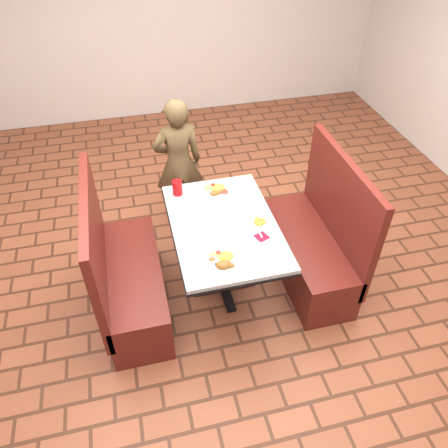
{
  "coord_description": "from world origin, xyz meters",
  "views": [
    {
      "loc": [
        -0.61,
        -2.47,
        2.95
      ],
      "look_at": [
        0.0,
        0.0,
        0.75
      ],
      "focal_mm": 35.0,
      "sensor_mm": 36.0,
      "label": 1
    }
  ],
  "objects_px": {
    "diner_person": "(178,163)",
    "far_dinner_plate": "(217,189)",
    "red_tumbler": "(177,188)",
    "booth_bench_left": "(128,279)",
    "booth_bench_right": "(313,246)",
    "near_dinner_plate": "(223,259)",
    "dining_table": "(224,233)",
    "plantain_plate": "(260,222)"
  },
  "relations": [
    {
      "from": "booth_bench_left",
      "to": "near_dinner_plate",
      "type": "height_order",
      "value": "booth_bench_left"
    },
    {
      "from": "far_dinner_plate",
      "to": "plantain_plate",
      "type": "bearing_deg",
      "value": -64.78
    },
    {
      "from": "booth_bench_right",
      "to": "near_dinner_plate",
      "type": "distance_m",
      "value": 1.09
    },
    {
      "from": "near_dinner_plate",
      "to": "plantain_plate",
      "type": "height_order",
      "value": "near_dinner_plate"
    },
    {
      "from": "dining_table",
      "to": "diner_person",
      "type": "xyz_separation_m",
      "value": [
        -0.18,
        1.09,
        0.0
      ]
    },
    {
      "from": "booth_bench_right",
      "to": "diner_person",
      "type": "relative_size",
      "value": 0.92
    },
    {
      "from": "booth_bench_right",
      "to": "far_dinner_plate",
      "type": "distance_m",
      "value": 0.97
    },
    {
      "from": "near_dinner_plate",
      "to": "red_tumbler",
      "type": "distance_m",
      "value": 0.89
    },
    {
      "from": "near_dinner_plate",
      "to": "dining_table",
      "type": "bearing_deg",
      "value": 74.78
    },
    {
      "from": "near_dinner_plate",
      "to": "plantain_plate",
      "type": "relative_size",
      "value": 1.6
    },
    {
      "from": "booth_bench_right",
      "to": "near_dinner_plate",
      "type": "bearing_deg",
      "value": -156.4
    },
    {
      "from": "diner_person",
      "to": "far_dinner_plate",
      "type": "distance_m",
      "value": 0.71
    },
    {
      "from": "booth_bench_left",
      "to": "booth_bench_right",
      "type": "distance_m",
      "value": 1.6
    },
    {
      "from": "booth_bench_right",
      "to": "plantain_plate",
      "type": "distance_m",
      "value": 0.69
    },
    {
      "from": "red_tumbler",
      "to": "diner_person",
      "type": "bearing_deg",
      "value": 80.87
    },
    {
      "from": "dining_table",
      "to": "red_tumbler",
      "type": "distance_m",
      "value": 0.57
    },
    {
      "from": "near_dinner_plate",
      "to": "far_dinner_plate",
      "type": "xyz_separation_m",
      "value": [
        0.15,
        0.82,
        -0.0
      ]
    },
    {
      "from": "booth_bench_right",
      "to": "red_tumbler",
      "type": "xyz_separation_m",
      "value": [
        -1.08,
        0.47,
        0.48
      ]
    },
    {
      "from": "diner_person",
      "to": "red_tumbler",
      "type": "height_order",
      "value": "diner_person"
    },
    {
      "from": "near_dinner_plate",
      "to": "red_tumbler",
      "type": "xyz_separation_m",
      "value": [
        -0.18,
        0.87,
        0.03
      ]
    },
    {
      "from": "booth_bench_left",
      "to": "red_tumbler",
      "type": "bearing_deg",
      "value": 42.5
    },
    {
      "from": "booth_bench_left",
      "to": "far_dinner_plate",
      "type": "relative_size",
      "value": 4.66
    },
    {
      "from": "near_dinner_plate",
      "to": "far_dinner_plate",
      "type": "distance_m",
      "value": 0.83
    },
    {
      "from": "booth_bench_right",
      "to": "plantain_plate",
      "type": "relative_size",
      "value": 7.37
    },
    {
      "from": "diner_person",
      "to": "far_dinner_plate",
      "type": "bearing_deg",
      "value": 104.86
    },
    {
      "from": "booth_bench_left",
      "to": "far_dinner_plate",
      "type": "height_order",
      "value": "booth_bench_left"
    },
    {
      "from": "plantain_plate",
      "to": "red_tumbler",
      "type": "relative_size",
      "value": 1.3
    },
    {
      "from": "booth_bench_left",
      "to": "plantain_plate",
      "type": "bearing_deg",
      "value": -3.17
    },
    {
      "from": "plantain_plate",
      "to": "red_tumbler",
      "type": "xyz_separation_m",
      "value": [
        -0.55,
        0.53,
        0.05
      ]
    },
    {
      "from": "dining_table",
      "to": "booth_bench_right",
      "type": "relative_size",
      "value": 1.01
    },
    {
      "from": "booth_bench_left",
      "to": "diner_person",
      "type": "relative_size",
      "value": 0.92
    },
    {
      "from": "booth_bench_left",
      "to": "booth_bench_right",
      "type": "height_order",
      "value": "same"
    },
    {
      "from": "far_dinner_plate",
      "to": "near_dinner_plate",
      "type": "bearing_deg",
      "value": -100.37
    },
    {
      "from": "dining_table",
      "to": "near_dinner_plate",
      "type": "height_order",
      "value": "near_dinner_plate"
    },
    {
      "from": "near_dinner_plate",
      "to": "red_tumbler",
      "type": "bearing_deg",
      "value": 101.44
    },
    {
      "from": "diner_person",
      "to": "near_dinner_plate",
      "type": "xyz_separation_m",
      "value": [
        0.08,
        -1.48,
        0.12
      ]
    },
    {
      "from": "dining_table",
      "to": "near_dinner_plate",
      "type": "bearing_deg",
      "value": -105.22
    },
    {
      "from": "far_dinner_plate",
      "to": "red_tumbler",
      "type": "distance_m",
      "value": 0.33
    },
    {
      "from": "booth_bench_left",
      "to": "booth_bench_right",
      "type": "relative_size",
      "value": 1.0
    },
    {
      "from": "booth_bench_right",
      "to": "diner_person",
      "type": "distance_m",
      "value": 1.5
    },
    {
      "from": "far_dinner_plate",
      "to": "diner_person",
      "type": "bearing_deg",
      "value": 108.81
    },
    {
      "from": "far_dinner_plate",
      "to": "dining_table",
      "type": "bearing_deg",
      "value": -95.69
    }
  ]
}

